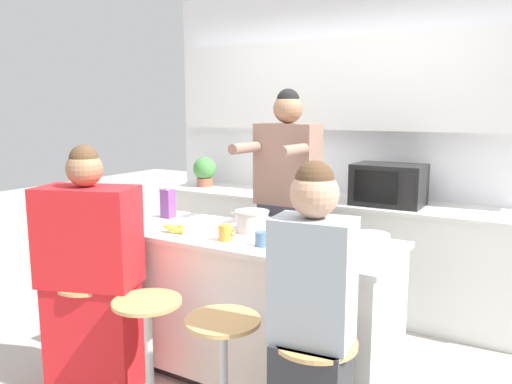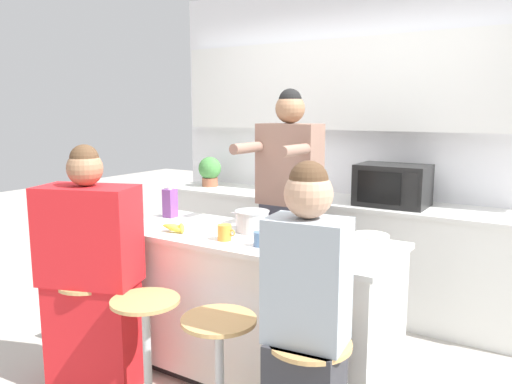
% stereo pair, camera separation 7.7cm
% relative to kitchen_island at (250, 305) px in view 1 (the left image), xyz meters
% --- Properties ---
extents(ground_plane, '(16.00, 16.00, 0.00)m').
position_rel_kitchen_island_xyz_m(ground_plane, '(0.00, 0.00, -0.45)').
color(ground_plane, '#B2ADA3').
extents(wall_back, '(3.65, 0.22, 2.70)m').
position_rel_kitchen_island_xyz_m(wall_back, '(0.00, 1.68, 1.09)').
color(wall_back, white).
rests_on(wall_back, ground_plane).
extents(back_counter, '(3.38, 0.59, 0.89)m').
position_rel_kitchen_island_xyz_m(back_counter, '(0.00, 1.40, -0.00)').
color(back_counter, white).
rests_on(back_counter, ground_plane).
extents(kitchen_island, '(1.75, 0.69, 0.88)m').
position_rel_kitchen_island_xyz_m(kitchen_island, '(0.00, 0.00, 0.00)').
color(kitchen_island, black).
rests_on(kitchen_island, ground_plane).
extents(bar_stool_leftmost, '(0.38, 0.38, 0.65)m').
position_rel_kitchen_island_xyz_m(bar_stool_leftmost, '(-0.70, -0.61, -0.10)').
color(bar_stool_leftmost, tan).
rests_on(bar_stool_leftmost, ground_plane).
extents(bar_stool_center_left, '(0.38, 0.38, 0.65)m').
position_rel_kitchen_island_xyz_m(bar_stool_center_left, '(-0.23, -0.64, -0.10)').
color(bar_stool_center_left, tan).
rests_on(bar_stool_center_left, ground_plane).
extents(bar_stool_center_right, '(0.38, 0.38, 0.65)m').
position_rel_kitchen_island_xyz_m(bar_stool_center_right, '(0.23, -0.63, -0.10)').
color(bar_stool_center_right, tan).
rests_on(bar_stool_center_right, ground_plane).
extents(person_cooking, '(0.43, 0.53, 1.76)m').
position_rel_kitchen_island_xyz_m(person_cooking, '(-0.08, 0.63, 0.43)').
color(person_cooking, '#383842').
rests_on(person_cooking, ground_plane).
extents(person_wrapped_blanket, '(0.60, 0.45, 1.43)m').
position_rel_kitchen_island_xyz_m(person_wrapped_blanket, '(-0.67, -0.62, 0.22)').
color(person_wrapped_blanket, red).
rests_on(person_wrapped_blanket, ground_plane).
extents(person_seated_near, '(0.36, 0.30, 1.42)m').
position_rel_kitchen_island_xyz_m(person_seated_near, '(0.68, -0.62, 0.22)').
color(person_seated_near, '#333338').
rests_on(person_seated_near, ground_plane).
extents(cooking_pot, '(0.30, 0.21, 0.13)m').
position_rel_kitchen_island_xyz_m(cooking_pot, '(-0.04, 0.09, 0.50)').
color(cooking_pot, '#B7BABC').
rests_on(cooking_pot, kitchen_island).
extents(fruit_bowl, '(0.20, 0.20, 0.07)m').
position_rel_kitchen_island_xyz_m(fruit_bowl, '(0.66, -0.09, 0.47)').
color(fruit_bowl, silver).
rests_on(fruit_bowl, kitchen_island).
extents(mixing_bowl_steel, '(0.20, 0.20, 0.07)m').
position_rel_kitchen_island_xyz_m(mixing_bowl_steel, '(0.69, 0.14, 0.47)').
color(mixing_bowl_steel, silver).
rests_on(mixing_bowl_steel, kitchen_island).
extents(coffee_cup_near, '(0.11, 0.08, 0.09)m').
position_rel_kitchen_island_xyz_m(coffee_cup_near, '(-0.06, -0.17, 0.48)').
color(coffee_cup_near, orange).
rests_on(coffee_cup_near, kitchen_island).
extents(coffee_cup_far, '(0.11, 0.08, 0.08)m').
position_rel_kitchen_island_xyz_m(coffee_cup_far, '(0.18, -0.17, 0.48)').
color(coffee_cup_far, '#4C7099').
rests_on(coffee_cup_far, kitchen_island).
extents(banana_bunch, '(0.18, 0.13, 0.06)m').
position_rel_kitchen_island_xyz_m(banana_bunch, '(-0.42, -0.17, 0.46)').
color(banana_bunch, yellow).
rests_on(banana_bunch, kitchen_island).
extents(juice_carton, '(0.08, 0.08, 0.21)m').
position_rel_kitchen_island_xyz_m(juice_carton, '(-0.74, 0.13, 0.54)').
color(juice_carton, '#7A428E').
rests_on(juice_carton, kitchen_island).
extents(microwave, '(0.53, 0.37, 0.32)m').
position_rel_kitchen_island_xyz_m(microwave, '(0.43, 1.36, 0.60)').
color(microwave, black).
rests_on(microwave, back_counter).
extents(potted_plant, '(0.22, 0.22, 0.29)m').
position_rel_kitchen_island_xyz_m(potted_plant, '(-1.37, 1.40, 0.59)').
color(potted_plant, '#93563D').
rests_on(potted_plant, back_counter).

